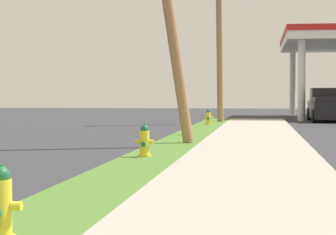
{
  "coord_description": "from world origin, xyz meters",
  "views": [
    {
      "loc": [
        3.19,
        -3.18,
        1.53
      ],
      "look_at": [
        0.9,
        14.31,
        0.98
      ],
      "focal_mm": 75.35,
      "sensor_mm": 36.0,
      "label": 1
    }
  ],
  "objects_px": {
    "fire_hydrant_nearest": "(0,208)",
    "truck_black_at_forecourt": "(328,106)",
    "utility_pole_background": "(219,28)",
    "fire_hydrant_second": "(145,143)",
    "fire_hydrant_third": "(186,126)",
    "car_white_by_far_pump": "(323,106)",
    "fire_hydrant_fourth": "(208,118)"
  },
  "relations": [
    {
      "from": "fire_hydrant_second",
      "to": "car_white_by_far_pump",
      "type": "distance_m",
      "value": 40.46
    },
    {
      "from": "fire_hydrant_third",
      "to": "truck_black_at_forecourt",
      "type": "height_order",
      "value": "truck_black_at_forecourt"
    },
    {
      "from": "fire_hydrant_fourth",
      "to": "truck_black_at_forecourt",
      "type": "bearing_deg",
      "value": 51.4
    },
    {
      "from": "fire_hydrant_second",
      "to": "truck_black_at_forecourt",
      "type": "xyz_separation_m",
      "value": [
        6.57,
        25.99,
        0.47
      ]
    },
    {
      "from": "fire_hydrant_third",
      "to": "car_white_by_far_pump",
      "type": "relative_size",
      "value": 0.16
    },
    {
      "from": "car_white_by_far_pump",
      "to": "utility_pole_background",
      "type": "bearing_deg",
      "value": -111.14
    },
    {
      "from": "fire_hydrant_second",
      "to": "fire_hydrant_third",
      "type": "xyz_separation_m",
      "value": [
        -0.02,
        9.18,
        0.0
      ]
    },
    {
      "from": "fire_hydrant_second",
      "to": "fire_hydrant_fourth",
      "type": "distance_m",
      "value": 17.96
    },
    {
      "from": "fire_hydrant_nearest",
      "to": "fire_hydrant_second",
      "type": "relative_size",
      "value": 1.0
    },
    {
      "from": "fire_hydrant_nearest",
      "to": "truck_black_at_forecourt",
      "type": "bearing_deg",
      "value": 79.74
    },
    {
      "from": "car_white_by_far_pump",
      "to": "fire_hydrant_second",
      "type": "bearing_deg",
      "value": -100.63
    },
    {
      "from": "fire_hydrant_fourth",
      "to": "utility_pole_background",
      "type": "relative_size",
      "value": 0.08
    },
    {
      "from": "utility_pole_background",
      "to": "fire_hydrant_second",
      "type": "bearing_deg",
      "value": -91.22
    },
    {
      "from": "fire_hydrant_second",
      "to": "truck_black_at_forecourt",
      "type": "relative_size",
      "value": 0.14
    },
    {
      "from": "fire_hydrant_third",
      "to": "fire_hydrant_second",
      "type": "bearing_deg",
      "value": -89.87
    },
    {
      "from": "fire_hydrant_third",
      "to": "truck_black_at_forecourt",
      "type": "xyz_separation_m",
      "value": [
        6.59,
        16.81,
        0.47
      ]
    },
    {
      "from": "fire_hydrant_fourth",
      "to": "truck_black_at_forecourt",
      "type": "xyz_separation_m",
      "value": [
        6.41,
        8.03,
        0.47
      ]
    },
    {
      "from": "truck_black_at_forecourt",
      "to": "utility_pole_background",
      "type": "bearing_deg",
      "value": -144.67
    },
    {
      "from": "car_white_by_far_pump",
      "to": "truck_black_at_forecourt",
      "type": "distance_m",
      "value": 13.81
    },
    {
      "from": "fire_hydrant_fourth",
      "to": "truck_black_at_forecourt",
      "type": "height_order",
      "value": "truck_black_at_forecourt"
    },
    {
      "from": "fire_hydrant_nearest",
      "to": "fire_hydrant_third",
      "type": "distance_m",
      "value": 18.64
    },
    {
      "from": "fire_hydrant_third",
      "to": "fire_hydrant_fourth",
      "type": "distance_m",
      "value": 8.78
    },
    {
      "from": "car_white_by_far_pump",
      "to": "truck_black_at_forecourt",
      "type": "height_order",
      "value": "truck_black_at_forecourt"
    },
    {
      "from": "fire_hydrant_nearest",
      "to": "utility_pole_background",
      "type": "relative_size",
      "value": 0.08
    },
    {
      "from": "fire_hydrant_second",
      "to": "car_white_by_far_pump",
      "type": "bearing_deg",
      "value": 79.37
    },
    {
      "from": "fire_hydrant_third",
      "to": "utility_pole_background",
      "type": "height_order",
      "value": "utility_pole_background"
    },
    {
      "from": "fire_hydrant_second",
      "to": "fire_hydrant_third",
      "type": "bearing_deg",
      "value": 90.13
    },
    {
      "from": "fire_hydrant_second",
      "to": "fire_hydrant_third",
      "type": "distance_m",
      "value": 9.18
    },
    {
      "from": "fire_hydrant_nearest",
      "to": "car_white_by_far_pump",
      "type": "height_order",
      "value": "car_white_by_far_pump"
    },
    {
      "from": "fire_hydrant_nearest",
      "to": "truck_black_at_forecourt",
      "type": "height_order",
      "value": "truck_black_at_forecourt"
    },
    {
      "from": "fire_hydrant_nearest",
      "to": "fire_hydrant_second",
      "type": "height_order",
      "value": "same"
    },
    {
      "from": "fire_hydrant_nearest",
      "to": "utility_pole_background",
      "type": "bearing_deg",
      "value": 89.44
    }
  ]
}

